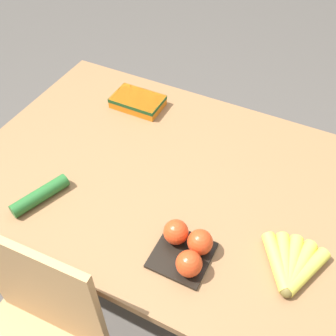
{
  "coord_description": "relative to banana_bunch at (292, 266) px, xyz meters",
  "views": [
    {
      "loc": [
        -0.39,
        0.79,
        1.7
      ],
      "look_at": [
        0.0,
        0.0,
        0.76
      ],
      "focal_mm": 42.0,
      "sensor_mm": 36.0,
      "label": 1
    }
  ],
  "objects": [
    {
      "name": "tomato_pack",
      "position": [
        0.27,
        0.08,
        0.02
      ],
      "size": [
        0.16,
        0.16,
        0.08
      ],
      "color": "black",
      "rests_on": "dining_table"
    },
    {
      "name": "ground_plane",
      "position": [
        0.46,
        -0.17,
        -0.75
      ],
      "size": [
        12.0,
        12.0,
        0.0
      ],
      "primitive_type": "plane",
      "color": "#4C4742"
    },
    {
      "name": "cucumber_near",
      "position": [
        0.76,
        0.11,
        0.0
      ],
      "size": [
        0.11,
        0.19,
        0.04
      ],
      "color": "#236028",
      "rests_on": "dining_table"
    },
    {
      "name": "carrot_bag",
      "position": [
        0.73,
        -0.44,
        0.01
      ],
      "size": [
        0.2,
        0.13,
        0.04
      ],
      "color": "orange",
      "rests_on": "dining_table"
    },
    {
      "name": "banana_bunch",
      "position": [
        0.0,
        0.0,
        0.0
      ],
      "size": [
        0.19,
        0.19,
        0.04
      ],
      "color": "brown",
      "rests_on": "dining_table"
    },
    {
      "name": "dining_table",
      "position": [
        0.46,
        -0.17,
        -0.11
      ],
      "size": [
        1.33,
        0.9,
        0.73
      ],
      "color": "olive",
      "rests_on": "ground_plane"
    }
  ]
}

